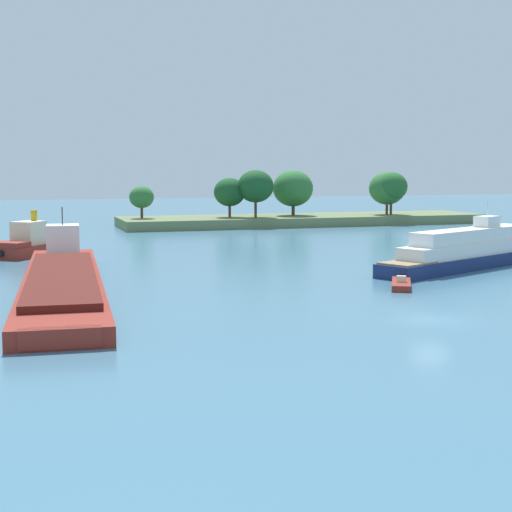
{
  "coord_description": "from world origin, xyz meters",
  "views": [
    {
      "loc": [
        -25.4,
        -42.76,
        9.77
      ],
      "look_at": [
        -3.07,
        27.67,
        1.2
      ],
      "focal_mm": 53.5,
      "sensor_mm": 36.0,
      "label": 1
    }
  ],
  "objects": [
    {
      "name": "ground_plane",
      "position": [
        0.0,
        0.0,
        0.0
      ],
      "size": [
        400.0,
        400.0,
        0.0
      ],
      "primitive_type": "plane",
      "color": "teal"
    },
    {
      "name": "treeline_island",
      "position": [
        22.33,
        79.82,
        3.19
      ],
      "size": [
        63.37,
        14.46,
        9.42
      ],
      "color": "#66754C",
      "rests_on": "ground"
    },
    {
      "name": "cargo_barge",
      "position": [
        -21.93,
        19.62,
        0.91
      ],
      "size": [
        8.55,
        41.07,
        5.81
      ],
      "color": "maroon",
      "rests_on": "ground"
    },
    {
      "name": "tugboat",
      "position": [
        -24.25,
        45.2,
        1.29
      ],
      "size": [
        8.79,
        9.59,
        5.05
      ],
      "color": "maroon",
      "rests_on": "ground"
    },
    {
      "name": "small_motorboat",
      "position": [
        4.69,
        12.62,
        0.28
      ],
      "size": [
        3.93,
        5.57,
        1.02
      ],
      "color": "maroon",
      "rests_on": "ground"
    },
    {
      "name": "white_riverboat",
      "position": [
        17.0,
        21.69,
        1.67
      ],
      "size": [
        24.38,
        14.11,
        6.36
      ],
      "color": "navy",
      "rests_on": "ground"
    }
  ]
}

